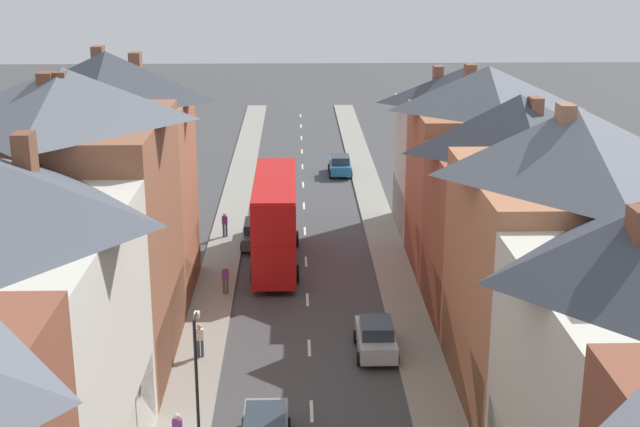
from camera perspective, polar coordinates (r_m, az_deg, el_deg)
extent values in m
cube|color=gray|center=(55.87, -6.17, -2.37)|extent=(2.20, 104.00, 0.14)
cube|color=gray|center=(55.97, 4.30, -2.28)|extent=(2.20, 104.00, 0.14)
cube|color=silver|center=(37.41, -0.54, -12.53)|extent=(0.14, 1.80, 0.01)
cube|color=silver|center=(42.74, -0.70, -8.59)|extent=(0.14, 1.80, 0.01)
cube|color=silver|center=(48.22, -0.81, -5.53)|extent=(0.14, 1.80, 0.01)
cube|color=silver|center=(53.82, -0.90, -3.10)|extent=(0.14, 1.80, 0.01)
cube|color=silver|center=(59.50, -0.98, -1.13)|extent=(0.14, 1.80, 0.01)
cube|color=silver|center=(65.23, -1.04, 0.49)|extent=(0.14, 1.80, 0.01)
cube|color=silver|center=(71.01, -1.09, 1.86)|extent=(0.14, 1.80, 0.01)
cube|color=silver|center=(76.82, -1.13, 3.01)|extent=(0.14, 1.80, 0.01)
cube|color=silver|center=(82.66, -1.17, 4.00)|extent=(0.14, 1.80, 0.01)
cube|color=silver|center=(88.52, -1.20, 4.86)|extent=(0.14, 1.80, 0.01)
cube|color=silver|center=(94.40, -1.23, 5.62)|extent=(0.14, 1.80, 0.01)
cube|color=silver|center=(100.29, -1.25, 6.28)|extent=(0.14, 1.80, 0.01)
cube|color=beige|center=(31.05, -19.80, -9.70)|extent=(8.00, 11.57, 9.99)
cube|color=brown|center=(30.46, -18.37, 3.64)|extent=(0.60, 0.90, 1.40)
cube|color=brown|center=(40.44, -15.31, -2.08)|extent=(8.00, 10.10, 11.31)
cube|color=#1E5133|center=(41.16, -9.49, -7.42)|extent=(0.12, 9.29, 3.20)
pyramid|color=#565B66|center=(38.85, -16.08, 7.38)|extent=(8.00, 10.10, 2.19)
cube|color=brown|center=(38.38, -17.10, 7.92)|extent=(0.60, 0.90, 0.97)
cube|color=brown|center=(38.46, -16.30, 8.01)|extent=(0.60, 0.90, 0.97)
cube|color=#A36042|center=(48.65, -12.96, 0.81)|extent=(8.00, 7.29, 10.57)
cube|color=#1E5133|center=(49.16, -8.17, -3.27)|extent=(0.12, 6.71, 3.20)
pyramid|color=#383D47|center=(47.31, -13.48, 8.50)|extent=(8.00, 7.29, 2.60)
cube|color=brown|center=(49.05, -11.74, 9.49)|extent=(0.60, 0.90, 1.01)
cube|color=brown|center=(49.45, -14.00, 9.59)|extent=(0.60, 0.90, 1.34)
cube|color=#B2704C|center=(37.62, 15.19, -4.77)|extent=(8.00, 10.05, 9.75)
cube|color=#1E5133|center=(38.02, 9.03, -9.53)|extent=(0.12, 9.25, 3.20)
pyramid|color=#565B66|center=(35.87, 15.95, 4.50)|extent=(8.00, 10.05, 2.67)
cube|color=#99664C|center=(35.35, 15.40, 5.59)|extent=(0.60, 0.90, 1.47)
cube|color=#935138|center=(45.59, 12.14, -1.49)|extent=(8.00, 7.11, 8.62)
cube|color=black|center=(45.75, 7.12, -4.78)|extent=(0.12, 6.54, 3.20)
pyramid|color=#383D47|center=(44.16, 12.60, 5.61)|extent=(8.00, 7.11, 2.89)
cube|color=brown|center=(43.92, 13.61, 6.38)|extent=(0.60, 0.90, 1.35)
cube|color=#A36042|center=(52.29, 10.34, 1.43)|extent=(8.00, 7.47, 9.42)
cube|color=#1E5133|center=(52.53, 5.96, -1.86)|extent=(0.12, 6.87, 3.20)
pyramid|color=#565B66|center=(51.06, 10.70, 7.89)|extent=(8.00, 7.47, 2.50)
cube|color=brown|center=(52.96, 9.58, 8.84)|extent=(0.60, 0.90, 1.07)
cube|color=beige|center=(59.35, 8.91, 2.94)|extent=(8.00, 7.20, 8.61)
cube|color=#1E5133|center=(59.47, 5.06, 0.40)|extent=(0.12, 6.62, 3.20)
pyramid|color=#383D47|center=(58.30, 9.15, 8.11)|extent=(8.00, 7.20, 2.23)
cube|color=brown|center=(58.49, 7.56, 8.78)|extent=(0.60, 0.90, 1.16)
cube|color=red|center=(52.95, -2.85, -1.57)|extent=(2.44, 10.80, 2.50)
cube|color=red|center=(52.24, -2.89, 0.92)|extent=(2.44, 10.58, 2.30)
cube|color=red|center=(51.93, -2.91, 2.20)|extent=(2.39, 10.37, 0.10)
cube|color=#28333D|center=(57.99, -2.75, 0.28)|extent=(2.20, 0.10, 1.20)
cube|color=#28333D|center=(57.38, -2.78, 2.48)|extent=(2.20, 0.10, 1.10)
cube|color=#28333D|center=(52.91, -4.15, -1.33)|extent=(0.06, 9.18, 0.90)
cube|color=#28333D|center=(52.26, -4.20, 1.02)|extent=(0.06, 9.18, 0.90)
cube|color=yellow|center=(57.19, -2.79, 3.26)|extent=(1.34, 0.08, 0.32)
cylinder|color=black|center=(56.53, -4.01, -1.62)|extent=(0.30, 1.00, 1.00)
cylinder|color=black|center=(56.47, -1.53, -1.60)|extent=(0.30, 1.00, 1.00)
cylinder|color=black|center=(50.58, -4.29, -3.88)|extent=(0.30, 1.00, 1.00)
cylinder|color=black|center=(50.52, -1.52, -3.86)|extent=(0.30, 1.00, 1.00)
cube|color=#4C515B|center=(56.78, -4.08, -1.36)|extent=(1.70, 4.53, 0.72)
cube|color=#28333D|center=(56.36, -4.10, -0.79)|extent=(1.46, 2.27, 0.60)
cylinder|color=black|center=(58.27, -4.85, -1.27)|extent=(0.20, 0.62, 0.62)
cylinder|color=black|center=(58.19, -3.18, -1.25)|extent=(0.20, 0.62, 0.62)
cylinder|color=black|center=(55.61, -5.00, -2.17)|extent=(0.20, 0.62, 0.62)
cylinder|color=black|center=(55.53, -3.25, -2.15)|extent=(0.20, 0.62, 0.62)
cube|color=#28333D|center=(34.02, -3.56, -13.11)|extent=(1.46, 2.09, 0.60)
cylinder|color=black|center=(35.89, -4.85, -13.40)|extent=(0.20, 0.62, 0.62)
cylinder|color=black|center=(35.84, -2.06, -13.40)|extent=(0.20, 0.62, 0.62)
cube|color=#B7BABF|center=(41.99, 3.59, -8.06)|extent=(1.70, 3.90, 0.78)
cube|color=#28333D|center=(41.53, 3.63, -7.31)|extent=(1.46, 1.95, 0.60)
cylinder|color=black|center=(43.18, 2.31, -7.88)|extent=(0.20, 0.62, 0.62)
cylinder|color=black|center=(43.32, 4.57, -7.83)|extent=(0.20, 0.62, 0.62)
cylinder|color=black|center=(41.00, 2.53, -9.29)|extent=(0.20, 0.62, 0.62)
cylinder|color=black|center=(41.15, 4.93, -9.23)|extent=(0.20, 0.62, 0.62)
cube|color=#236093|center=(74.04, 1.29, 3.02)|extent=(1.70, 3.96, 0.74)
cube|color=#28333D|center=(73.69, 1.30, 3.49)|extent=(1.46, 1.98, 0.60)
cylinder|color=black|center=(75.28, 0.59, 2.96)|extent=(0.20, 0.62, 0.62)
cylinder|color=black|center=(75.36, 1.89, 2.97)|extent=(0.20, 0.62, 0.62)
cylinder|color=black|center=(72.90, 0.67, 2.50)|extent=(0.20, 0.62, 0.62)
cylinder|color=black|center=(72.99, 2.00, 2.51)|extent=(0.20, 0.62, 0.62)
cube|color=#723384|center=(34.34, -9.12, -13.26)|extent=(0.36, 0.22, 0.54)
sphere|color=beige|center=(34.15, -9.15, -12.70)|extent=(0.22, 0.22, 0.22)
cylinder|color=#3D4256|center=(41.77, -7.79, -8.54)|extent=(0.14, 0.14, 0.84)
cylinder|color=#3D4256|center=(41.75, -7.54, -8.54)|extent=(0.14, 0.14, 0.84)
cube|color=silver|center=(41.47, -7.70, -7.68)|extent=(0.36, 0.22, 0.54)
sphere|color=tan|center=(41.31, -7.72, -7.19)|extent=(0.22, 0.22, 0.22)
cylinder|color=brown|center=(48.78, -6.16, -4.66)|extent=(0.14, 0.14, 0.84)
cylinder|color=brown|center=(48.77, -5.95, -4.66)|extent=(0.14, 0.14, 0.84)
cube|color=#723384|center=(48.53, -6.08, -3.90)|extent=(0.36, 0.22, 0.54)
sphere|color=tan|center=(48.39, -6.10, -3.47)|extent=(0.22, 0.22, 0.22)
cylinder|color=#3D4256|center=(58.17, -6.19, -1.08)|extent=(0.14, 0.14, 0.84)
cylinder|color=#3D4256|center=(58.16, -6.01, -1.08)|extent=(0.14, 0.14, 0.84)
cube|color=#723384|center=(57.96, -6.12, -0.43)|extent=(0.36, 0.22, 0.54)
sphere|color=beige|center=(57.85, -6.13, -0.06)|extent=(0.22, 0.22, 0.22)
cylinder|color=black|center=(33.51, -7.88, -11.08)|extent=(0.12, 0.12, 5.50)
cylinder|color=black|center=(32.77, -7.98, -6.61)|extent=(0.08, 0.90, 0.08)
cube|color=beige|center=(33.21, -7.89, -6.43)|extent=(0.20, 0.32, 0.20)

